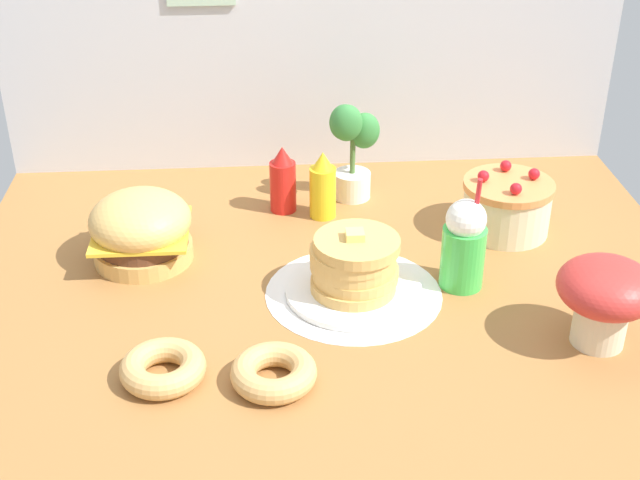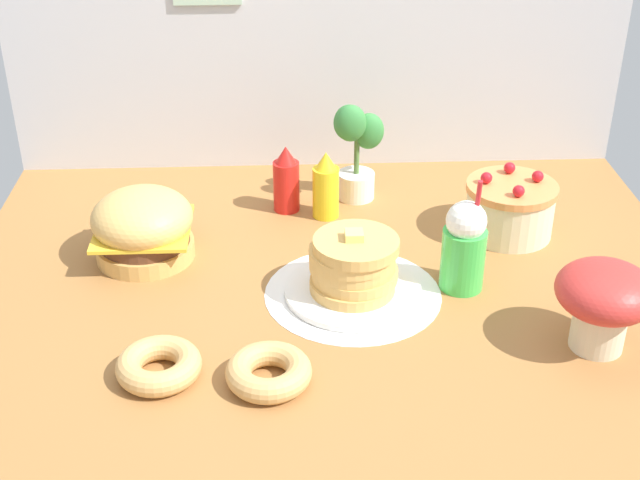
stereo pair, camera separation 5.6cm
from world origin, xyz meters
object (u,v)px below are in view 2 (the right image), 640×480
mustard_bottle (326,187)px  ketchup_bottle (286,181)px  potted_plant (356,147)px  mushroom_stool (604,298)px  donut_pink_glaze (159,365)px  cream_soda_cup (464,246)px  burger (143,227)px  pancake_stack (353,270)px  layer_cake (510,208)px  donut_chocolate (269,371)px

mustard_bottle → ketchup_bottle: bearing=158.1°
ketchup_bottle → potted_plant: size_ratio=0.66×
ketchup_bottle → mushroom_stool: bearing=-45.4°
ketchup_bottle → mustard_bottle: size_ratio=1.00×
donut_pink_glaze → potted_plant: size_ratio=0.61×
cream_soda_cup → potted_plant: (-0.26, 0.58, 0.05)m
burger → ketchup_bottle: size_ratio=1.33×
pancake_stack → donut_pink_glaze: bearing=-145.9°
layer_cake → potted_plant: size_ratio=0.82×
ketchup_bottle → donut_pink_glaze: (-0.33, -0.87, -0.07)m
pancake_stack → donut_pink_glaze: size_ratio=1.83×
cream_soda_cup → donut_pink_glaze: (-0.82, -0.37, -0.10)m
ketchup_bottle → potted_plant: 0.26m
donut_chocolate → mushroom_stool: 0.86m
donut_pink_glaze → mushroom_stool: size_ratio=0.85×
burger → layer_cake: burger is taller
layer_cake → cream_soda_cup: (-0.21, -0.31, 0.05)m
layer_cake → ketchup_bottle: ketchup_bottle is taller
donut_chocolate → mustard_bottle: bearing=77.9°
burger → potted_plant: bearing=28.9°
cream_soda_cup → potted_plant: 0.64m
layer_cake → donut_chocolate: layer_cake is taller
burger → cream_soda_cup: size_ratio=0.88×
ketchup_bottle → cream_soda_cup: cream_soda_cup is taller
pancake_stack → layer_cake: 0.62m
ketchup_bottle → pancake_stack: bearing=-71.1°
donut_chocolate → pancake_stack: bearing=58.1°
potted_plant → mushroom_stool: bearing=-57.9°
pancake_stack → donut_chocolate: 0.45m
mustard_bottle → cream_soda_cup: size_ratio=0.67×
donut_pink_glaze → mushroom_stool: (1.12, 0.07, 0.11)m
mustard_bottle → donut_chocolate: bearing=-102.1°
potted_plant → mushroom_stool: size_ratio=1.39×
cream_soda_cup → potted_plant: bearing=113.9°
cream_soda_cup → mushroom_stool: (0.30, -0.30, 0.01)m
burger → mustard_bottle: mustard_bottle is taller
mustard_bottle → mushroom_stool: (0.66, -0.75, 0.04)m
cream_soda_cup → donut_chocolate: 0.69m
layer_cake → mustard_bottle: (-0.57, 0.14, 0.02)m
mustard_bottle → mushroom_stool: bearing=-48.6°
donut_chocolate → potted_plant: size_ratio=0.61×
mushroom_stool → mustard_bottle: bearing=131.4°
cream_soda_cup → ketchup_bottle: bearing=134.6°
burger → mustard_bottle: size_ratio=1.33×
donut_pink_glaze → donut_chocolate: bearing=-7.9°
burger → donut_chocolate: burger is taller
ketchup_bottle → cream_soda_cup: (0.49, -0.50, 0.03)m
donut_pink_glaze → pancake_stack: bearing=34.1°
donut_pink_glaze → potted_plant: 1.12m
donut_pink_glaze → mustard_bottle: bearing=61.0°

